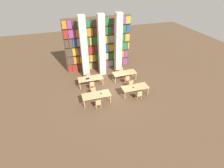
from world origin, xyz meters
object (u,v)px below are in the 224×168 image
at_px(laptop, 88,80).
at_px(reading_table_3, 124,73).
at_px(pillar_right, 118,44).
at_px(chair_2, 139,95).
at_px(reading_table_1, 135,88).
at_px(chair_4, 92,85).
at_px(pillar_left, 84,48).
at_px(desk_lamp_0, 101,91).
at_px(chair_3, 132,85).
at_px(chair_0, 98,103).
at_px(chair_5, 89,77).
at_px(chair_7, 121,72).
at_px(desk_lamp_1, 133,84).
at_px(pillar_center, 102,46).
at_px(reading_table_2, 90,79).
at_px(chair_1, 94,92).
at_px(chair_6, 127,79).
at_px(reading_table_0, 96,95).

bearing_deg(laptop, reading_table_3, 4.34).
relative_size(pillar_right, chair_2, 6.83).
relative_size(reading_table_1, reading_table_3, 1.00).
bearing_deg(chair_4, laptop, 117.06).
bearing_deg(pillar_left, desk_lamp_0, -85.12).
bearing_deg(chair_3, chair_0, 24.31).
relative_size(chair_5, chair_7, 1.00).
height_order(desk_lamp_1, laptop, desk_lamp_1).
xyz_separation_m(chair_5, reading_table_3, (3.43, -0.77, 0.22)).
bearing_deg(pillar_center, chair_2, -71.69).
bearing_deg(reading_table_2, chair_3, -28.73).
bearing_deg(pillar_left, pillar_center, 0.00).
xyz_separation_m(chair_3, desk_lamp_1, (-0.22, -0.80, 0.63)).
xyz_separation_m(chair_0, desk_lamp_0, (0.44, 0.77, 0.61)).
distance_m(chair_2, chair_4, 4.31).
xyz_separation_m(chair_0, chair_4, (0.08, 2.67, 0.00)).
xyz_separation_m(chair_1, chair_3, (3.51, 0.06, 0.00)).
bearing_deg(chair_5, chair_4, 90.00).
relative_size(chair_0, chair_2, 1.00).
relative_size(reading_table_1, reading_table_2, 1.00).
bearing_deg(chair_1, chair_2, 157.22).
xyz_separation_m(pillar_left, pillar_center, (1.72, 0.00, 0.00)).
relative_size(chair_3, chair_6, 1.00).
xyz_separation_m(reading_table_1, reading_table_2, (-3.35, 2.62, 0.00)).
height_order(desk_lamp_0, chair_5, desk_lamp_0).
distance_m(chair_1, desk_lamp_0, 1.06).
distance_m(reading_table_1, laptop, 4.32).
distance_m(pillar_right, chair_7, 2.76).
distance_m(pillar_right, reading_table_3, 2.97).
distance_m(chair_1, chair_2, 3.80).
height_order(pillar_center, desk_lamp_0, pillar_center).
bearing_deg(chair_4, chair_6, -0.11).
height_order(chair_3, desk_lamp_1, desk_lamp_1).
height_order(pillar_center, chair_4, pillar_center).
height_order(pillar_center, reading_table_2, pillar_center).
bearing_deg(pillar_center, chair_4, -122.50).
relative_size(reading_table_0, chair_6, 2.62).
bearing_deg(reading_table_1, chair_3, 87.86).
bearing_deg(pillar_left, desk_lamp_1, -54.47).
bearing_deg(pillar_right, desk_lamp_0, -123.85).
distance_m(chair_1, chair_4, 1.15).
bearing_deg(chair_2, pillar_left, 123.33).
height_order(chair_1, reading_table_2, chair_1).
xyz_separation_m(desk_lamp_0, chair_2, (3.07, -0.72, -0.61)).
relative_size(desk_lamp_0, reading_table_2, 0.20).
bearing_deg(pillar_left, reading_table_2, -87.65).
height_order(pillar_left, chair_0, pillar_left).
relative_size(reading_table_1, laptop, 7.19).
height_order(pillar_right, chair_4, pillar_right).
bearing_deg(chair_6, laptop, 172.41).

